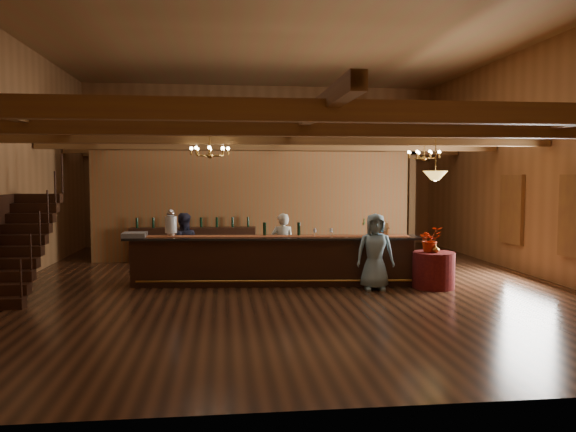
{
  "coord_description": "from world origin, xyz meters",
  "views": [
    {
      "loc": [
        -1.36,
        -12.5,
        2.38
      ],
      "look_at": [
        0.16,
        0.62,
        1.45
      ],
      "focal_mm": 35.0,
      "sensor_mm": 36.0,
      "label": 1
    }
  ],
  "objects": [
    {
      "name": "glass_rack_tray",
      "position": [
        -3.28,
        -0.07,
        1.12
      ],
      "size": [
        0.5,
        0.5,
        0.1
      ],
      "primitive_type": "cube",
      "color": "gray",
      "rests_on": "tasting_bar"
    },
    {
      "name": "bartender",
      "position": [
        0.01,
        0.4,
        0.77
      ],
      "size": [
        0.58,
        0.39,
        1.54
      ],
      "primitive_type": "imported",
      "rotation": [
        0.0,
        0.0,
        3.09
      ],
      "color": "silver",
      "rests_on": "floor"
    },
    {
      "name": "backroom_boxes",
      "position": [
        -0.29,
        5.5,
        0.53
      ],
      "size": [
        4.1,
        0.6,
        1.1
      ],
      "color": "black",
      "rests_on": "floor"
    },
    {
      "name": "round_table",
      "position": [
        3.1,
        -1.05,
        0.39
      ],
      "size": [
        0.89,
        0.89,
        0.77
      ],
      "primitive_type": "cylinder",
      "color": "maroon",
      "rests_on": "floor"
    },
    {
      "name": "wall_left",
      "position": [
        -6.0,
        0.0,
        2.75
      ],
      "size": [
        0.1,
        14.0,
        5.5
      ],
      "primitive_type": "cube",
      "color": "#946438",
      "rests_on": "floor"
    },
    {
      "name": "support_posts",
      "position": [
        0.0,
        -0.5,
        1.6
      ],
      "size": [
        9.2,
        10.2,
        3.2
      ],
      "color": "brown",
      "rests_on": "floor"
    },
    {
      "name": "floor_plant",
      "position": [
        2.75,
        3.65,
        0.62
      ],
      "size": [
        0.74,
        0.63,
        1.23
      ],
      "primitive_type": "imported",
      "rotation": [
        0.0,
        0.0,
        0.13
      ],
      "color": "#1D4C1E",
      "rests_on": "floor"
    },
    {
      "name": "floor",
      "position": [
        0.0,
        0.0,
        0.0
      ],
      "size": [
        14.0,
        14.0,
        0.0
      ],
      "primitive_type": "plane",
      "color": "#4E2C1A",
      "rests_on": "ground"
    },
    {
      "name": "chandelier_left",
      "position": [
        -1.63,
        -0.64,
        2.91
      ],
      "size": [
        0.8,
        0.8,
        0.44
      ],
      "color": "olive",
      "rests_on": "beam_grid"
    },
    {
      "name": "staff_second",
      "position": [
        -2.29,
        0.57,
        0.77
      ],
      "size": [
        0.84,
        0.71,
        1.55
      ],
      "primitive_type": "imported",
      "rotation": [
        0.0,
        0.0,
        3.31
      ],
      "color": "#27283E",
      "rests_on": "floor"
    },
    {
      "name": "raffle_drum",
      "position": [
        2.07,
        -0.55,
        1.24
      ],
      "size": [
        0.34,
        0.24,
        0.3
      ],
      "color": "brown",
      "rests_on": "tasting_bar"
    },
    {
      "name": "table_vase",
      "position": [
        3.09,
        -1.16,
        0.91
      ],
      "size": [
        0.16,
        0.16,
        0.27
      ],
      "primitive_type": "imported",
      "rotation": [
        0.0,
        0.0,
        -0.16
      ],
      "color": "olive",
      "rests_on": "round_table"
    },
    {
      "name": "wall_back",
      "position": [
        0.0,
        7.0,
        2.75
      ],
      "size": [
        12.0,
        0.1,
        5.5
      ],
      "primitive_type": "cube",
      "color": "#946438",
      "rests_on": "floor"
    },
    {
      "name": "backbar_shelf",
      "position": [
        -2.19,
        3.24,
        0.49
      ],
      "size": [
        3.48,
        0.81,
        0.97
      ],
      "primitive_type": "cube",
      "rotation": [
        0.0,
        0.0,
        -0.08
      ],
      "color": "black",
      "rests_on": "floor"
    },
    {
      "name": "tasting_bar",
      "position": [
        -0.28,
        -0.29,
        0.54
      ],
      "size": [
        6.46,
        1.38,
        1.08
      ],
      "rotation": [
        0.0,
        0.0,
        -0.09
      ],
      "color": "black",
      "rests_on": "floor"
    },
    {
      "name": "beam_grid",
      "position": [
        0.0,
        0.51,
        3.24
      ],
      "size": [
        11.9,
        13.9,
        0.39
      ],
      "color": "brown",
      "rests_on": "wall_left"
    },
    {
      "name": "chandelier_right",
      "position": [
        3.45,
        0.58,
        2.91
      ],
      "size": [
        0.8,
        0.8,
        0.44
      ],
      "color": "olive",
      "rests_on": "beam_grid"
    },
    {
      "name": "wall_front",
      "position": [
        0.0,
        -7.0,
        2.75
      ],
      "size": [
        12.0,
        0.1,
        5.5
      ],
      "primitive_type": "cube",
      "color": "#946438",
      "rests_on": "floor"
    },
    {
      "name": "pendant_lamp",
      "position": [
        3.1,
        -1.05,
        2.4
      ],
      "size": [
        0.52,
        0.52,
        0.9
      ],
      "color": "olive",
      "rests_on": "beam_grid"
    },
    {
      "name": "window_right_back",
      "position": [
        5.95,
        1.0,
        1.55
      ],
      "size": [
        0.12,
        1.05,
        1.75
      ],
      "primitive_type": "cube",
      "color": "white",
      "rests_on": "wall_right"
    },
    {
      "name": "bar_bottle_0",
      "position": [
        -0.45,
        -0.15,
        1.22
      ],
      "size": [
        0.07,
        0.07,
        0.3
      ],
      "primitive_type": "cylinder",
      "color": "black",
      "rests_on": "tasting_bar"
    },
    {
      "name": "window_right_front",
      "position": [
        5.95,
        -1.6,
        1.55
      ],
      "size": [
        0.12,
        1.05,
        1.75
      ],
      "primitive_type": "cube",
      "color": "white",
      "rests_on": "wall_right"
    },
    {
      "name": "wall_right",
      "position": [
        6.0,
        0.0,
        2.75
      ],
      "size": [
        0.1,
        14.0,
        5.5
      ],
      "primitive_type": "cube",
      "color": "#946438",
      "rests_on": "floor"
    },
    {
      "name": "ceiling",
      "position": [
        0.0,
        0.0,
        5.5
      ],
      "size": [
        14.0,
        14.0,
        0.0
      ],
      "primitive_type": "plane",
      "rotation": [
        3.14,
        0.0,
        0.0
      ],
      "color": "olive",
      "rests_on": "wall_back"
    },
    {
      "name": "bar_bottle_1",
      "position": [
        0.31,
        -0.22,
        1.22
      ],
      "size": [
        0.07,
        0.07,
        0.3
      ],
      "primitive_type": "cylinder",
      "color": "black",
      "rests_on": "tasting_bar"
    },
    {
      "name": "table_flowers",
      "position": [
        3.02,
        -1.03,
        1.04
      ],
      "size": [
        0.57,
        0.52,
        0.54
      ],
      "primitive_type": "imported",
      "rotation": [
        0.0,
        0.0,
        0.21
      ],
      "color": "#B52202",
      "rests_on": "round_table"
    },
    {
      "name": "beverage_dispenser",
      "position": [
        -2.5,
        -0.04,
        1.36
      ],
      "size": [
        0.26,
        0.26,
        0.6
      ],
      "color": "silver",
      "rests_on": "tasting_bar"
    },
    {
      "name": "guest",
      "position": [
        1.8,
        -1.11,
        0.81
      ],
      "size": [
        0.83,
        0.58,
        1.61
      ],
      "primitive_type": "imported",
      "rotation": [
        0.0,
        0.0,
        -0.08
      ],
      "color": "#80ACBF",
      "rests_on": "floor"
    },
    {
      "name": "partition_wall",
      "position": [
        -0.5,
        3.5,
        1.55
      ],
      "size": [
        9.0,
        0.18,
        3.1
      ],
      "primitive_type": "cube",
      "color": "brown",
      "rests_on": "floor"
    },
    {
      "name": "staircase",
      "position": [
        -5.45,
        -0.74,
        1.0
      ],
      "size": [
        1.0,
        2.8,
        2.0
      ],
      "color": "black",
      "rests_on": "floor"
    }
  ]
}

